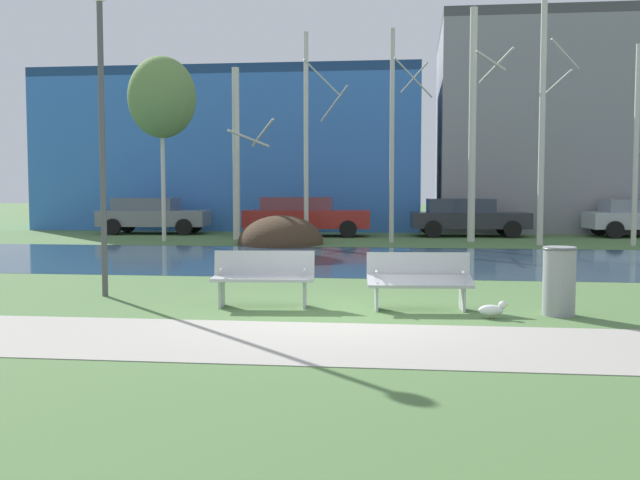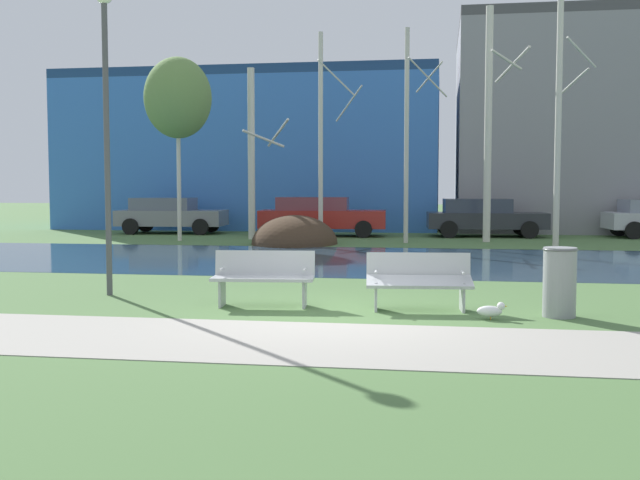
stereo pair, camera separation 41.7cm
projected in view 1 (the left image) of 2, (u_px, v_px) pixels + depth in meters
name	position (u px, v px, depth m)	size (l,w,h in m)	color
ground_plane	(372.00, 256.00, 20.79)	(120.00, 120.00, 0.00)	#4C703D
paved_path_strip	(320.00, 342.00, 9.23)	(60.00, 2.54, 0.01)	#9E998E
river_band	(370.00, 260.00, 19.52)	(80.00, 7.96, 0.01)	#284256
soil_mound	(281.00, 244.00, 24.94)	(2.81, 3.41, 1.90)	#423021
bench_left	(263.00, 277.00, 11.94)	(1.65, 0.71, 0.87)	#B2B5B7
bench_right	(419.00, 279.00, 11.64)	(1.65, 0.71, 0.87)	#B2B5B7
trash_bin	(559.00, 280.00, 11.11)	(0.50, 0.50, 1.01)	gray
seagull	(493.00, 310.00, 10.86)	(0.43, 0.16, 0.26)	white
streetlamp	(101.00, 89.00, 12.86)	(0.32, 0.32, 5.31)	#4C4C51
birch_far_left	(162.00, 98.00, 25.95)	(2.32, 2.32, 6.34)	beige
birch_left	(238.00, 153.00, 26.90)	(1.55, 2.62, 6.08)	beige
birch_center_left	(308.00, 135.00, 25.82)	(1.53, 2.63, 7.10)	beige
birch_center	(393.00, 133.00, 25.25)	(1.41, 2.48, 7.11)	beige
birch_center_right	(474.00, 122.00, 25.77)	(1.48, 2.41, 7.91)	beige
birch_right	(543.00, 103.00, 24.15)	(1.20, 1.99, 8.97)	beige
birch_far_right	(638.00, 143.00, 24.01)	(1.61, 2.82, 6.36)	beige
parked_van_nearest_grey	(152.00, 215.00, 30.33)	(4.36, 2.32, 1.44)	slate
parked_sedan_second_red	(305.00, 215.00, 28.88)	(4.88, 2.17, 1.49)	maroon
parked_hatch_third_dark	(467.00, 216.00, 28.75)	(4.49, 2.26, 1.43)	#282B30
building_blue_store	(239.00, 152.00, 35.39)	(16.84, 7.53, 6.98)	#3870C6
building_grey_warehouse	(565.00, 128.00, 33.87)	(11.12, 9.06, 8.96)	gray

